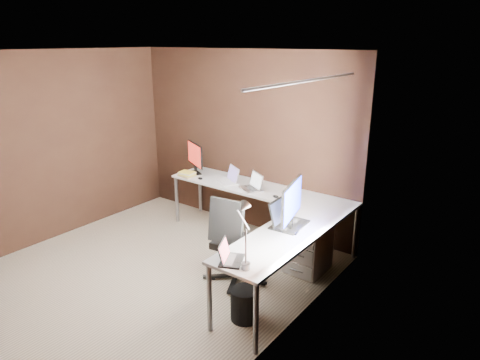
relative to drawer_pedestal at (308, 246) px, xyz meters
name	(u,v)px	position (x,y,z in m)	size (l,w,h in m)	color
room	(172,172)	(-1.09, -1.08, 0.98)	(3.60, 3.60, 2.50)	beige
desk	(262,208)	(-0.59, -0.11, 0.38)	(2.65, 2.25, 0.73)	white
drawer_pedestal	(308,246)	(0.00, 0.00, 0.00)	(0.42, 0.50, 0.60)	white
monitor_left	(195,156)	(-2.07, 0.34, 0.69)	(0.48, 0.27, 0.46)	black
monitor_right	(292,203)	(0.06, -0.54, 0.72)	(0.21, 0.62, 0.52)	black
laptop_white	(230,179)	(-1.41, 0.31, 0.48)	(0.39, 0.36, 0.21)	white
laptop_silver	(253,186)	(-0.99, 0.26, 0.48)	(0.39, 0.36, 0.21)	silver
laptop_black_big	(286,219)	(-0.05, -0.46, 0.49)	(0.33, 0.44, 0.28)	black
laptop_black_small	(229,257)	(-0.05, -1.45, 0.47)	(0.29, 0.33, 0.18)	black
book_stack	(187,174)	(-2.07, 0.15, 0.46)	(0.24, 0.19, 0.07)	tan
mouse_left	(200,178)	(-1.81, 0.15, 0.45)	(0.08, 0.05, 0.03)	black
mouse_corner	(276,196)	(-0.57, 0.17, 0.45)	(0.08, 0.05, 0.03)	black
desk_lamp	(244,226)	(0.09, -1.41, 0.79)	(0.19, 0.22, 0.58)	slate
office_chair	(234,256)	(-0.55, -0.71, 0.00)	(0.57, 0.58, 1.03)	black
wastebasket	(245,304)	(-0.03, -1.22, -0.14)	(0.28, 0.28, 0.32)	black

